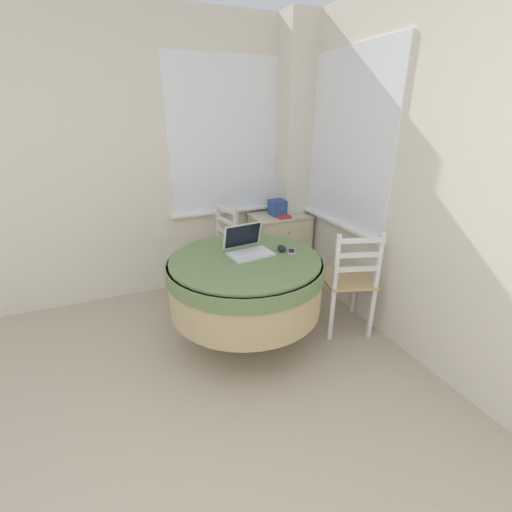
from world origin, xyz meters
TOP-DOWN VIEW (x-y plane):
  - corner_room_shell at (1.27, 1.79)m, footprint 4.47×4.67m
  - round_dining_table at (1.12, 1.64)m, footprint 1.17×1.17m
  - laptop at (1.18, 1.72)m, footprint 0.35×0.30m
  - computer_mouse at (1.43, 1.66)m, footprint 0.06×0.09m
  - cell_phone at (1.50, 1.62)m, footprint 0.10×0.13m
  - dining_chair_near_back_window at (1.14, 2.50)m, footprint 0.51×0.47m
  - dining_chair_near_right_window at (1.96, 1.48)m, footprint 0.49×0.53m
  - corner_cabinet at (1.88, 2.57)m, footprint 0.60×0.43m
  - storage_box at (1.85, 2.58)m, footprint 0.15×0.17m
  - book_on_cabinet at (1.85, 2.52)m, footprint 0.13×0.25m

SIDE VIEW (x-z plane):
  - corner_cabinet at x=1.88m, z-range 0.00..0.73m
  - dining_chair_near_back_window at x=1.14m, z-range -0.01..0.89m
  - dining_chair_near_right_window at x=1.96m, z-range -0.01..0.89m
  - round_dining_table at x=1.12m, z-range 0.18..0.90m
  - cell_phone at x=1.50m, z-range 0.72..0.73m
  - book_on_cabinet at x=1.85m, z-range 0.72..0.75m
  - computer_mouse at x=1.43m, z-range 0.72..0.77m
  - laptop at x=1.18m, z-range 0.66..0.88m
  - storage_box at x=1.85m, z-range 0.72..0.88m
  - corner_room_shell at x=1.27m, z-range 0.00..2.55m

